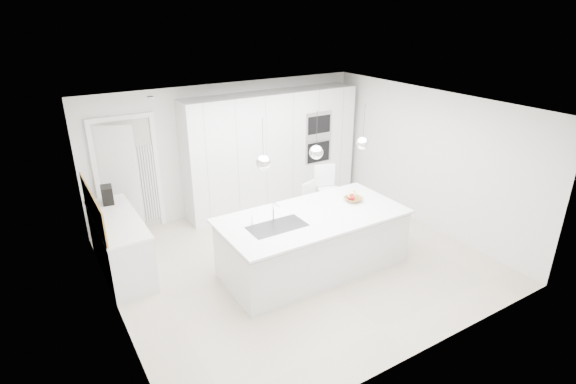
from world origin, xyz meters
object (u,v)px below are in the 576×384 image
bar_stool_left (312,211)px  bar_stool_right (329,199)px  espresso_machine (107,195)px  fruit_bowl (353,199)px  island_base (314,244)px

bar_stool_left → bar_stool_right: bar_stool_right is taller
bar_stool_left → espresso_machine: bearing=140.3°
fruit_bowl → bar_stool_right: 0.90m
espresso_machine → bar_stool_right: size_ratio=0.24×
island_base → bar_stool_right: size_ratio=2.34×
island_base → bar_stool_left: bearing=57.0°
fruit_bowl → espresso_machine: 3.92m
island_base → bar_stool_right: bearing=44.4°
espresso_machine → bar_stool_left: bearing=-14.1°
island_base → bar_stool_right: bar_stool_right is taller
fruit_bowl → bar_stool_left: 0.90m
island_base → bar_stool_left: size_ratio=2.81×
island_base → espresso_machine: espresso_machine is taller
fruit_bowl → espresso_machine: size_ratio=1.00×
espresso_machine → fruit_bowl: bearing=-22.5°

